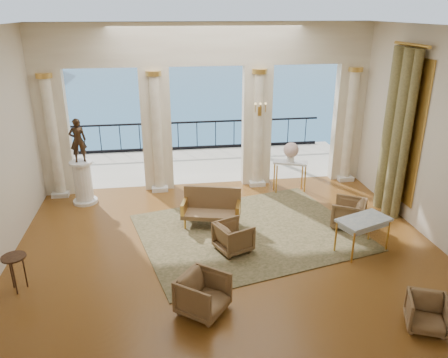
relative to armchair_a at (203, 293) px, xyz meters
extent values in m
plane|color=#4C2909|center=(0.73, 1.84, -0.38)|extent=(9.00, 9.00, 0.00)
plane|color=beige|center=(0.73, -2.16, 1.87)|extent=(9.00, 0.00, 9.00)
plane|color=beige|center=(5.23, 1.84, 1.87)|extent=(0.00, 8.00, 8.00)
plane|color=white|center=(0.73, 1.84, 4.12)|extent=(9.00, 9.00, 0.00)
cube|color=beige|center=(0.73, 5.69, 3.57)|extent=(9.00, 0.30, 1.10)
cube|color=beige|center=(-3.37, 5.69, 1.32)|extent=(0.80, 0.30, 3.40)
cylinder|color=beige|center=(-3.37, 5.51, 1.22)|extent=(0.28, 0.28, 3.20)
cylinder|color=gold|center=(-3.37, 5.51, 2.87)|extent=(0.40, 0.40, 0.12)
cube|color=silver|center=(-3.37, 5.51, -0.32)|extent=(0.45, 0.45, 0.12)
cube|color=beige|center=(-0.67, 5.69, 1.32)|extent=(0.80, 0.30, 3.40)
cylinder|color=beige|center=(-0.67, 5.51, 1.22)|extent=(0.28, 0.28, 3.20)
cylinder|color=gold|center=(-0.67, 5.51, 2.87)|extent=(0.40, 0.40, 0.12)
cube|color=silver|center=(-0.67, 5.51, -0.32)|extent=(0.45, 0.45, 0.12)
cube|color=beige|center=(2.13, 5.69, 1.32)|extent=(0.80, 0.30, 3.40)
cylinder|color=beige|center=(2.13, 5.51, 1.22)|extent=(0.28, 0.28, 3.20)
cylinder|color=gold|center=(2.13, 5.51, 2.87)|extent=(0.40, 0.40, 0.12)
cube|color=silver|center=(2.13, 5.51, -0.32)|extent=(0.45, 0.45, 0.12)
cube|color=beige|center=(4.83, 5.69, 1.32)|extent=(0.80, 0.30, 3.40)
cylinder|color=beige|center=(4.83, 5.51, 1.22)|extent=(0.28, 0.28, 3.20)
cylinder|color=gold|center=(4.83, 5.51, 2.87)|extent=(0.40, 0.40, 0.12)
cube|color=silver|center=(4.83, 5.51, -0.32)|extent=(0.45, 0.45, 0.12)
cube|color=#B8AE99|center=(0.73, 7.64, -0.43)|extent=(10.00, 3.60, 0.10)
cube|color=black|center=(0.73, 9.24, 0.62)|extent=(9.00, 0.06, 0.06)
cube|color=black|center=(0.73, 9.24, -0.33)|extent=(9.00, 0.06, 0.10)
cylinder|color=black|center=(0.73, 9.24, 0.12)|extent=(0.03, 0.03, 1.00)
cylinder|color=black|center=(-3.37, 9.24, 0.12)|extent=(0.03, 0.03, 1.00)
cylinder|color=black|center=(4.83, 9.24, 0.12)|extent=(0.03, 0.03, 1.00)
cylinder|color=#4C3823|center=(2.73, 8.44, 1.72)|extent=(0.20, 0.20, 4.20)
plane|color=#1D598B|center=(0.73, 61.84, -6.38)|extent=(160.00, 160.00, 0.00)
cylinder|color=brown|center=(5.03, 2.89, 1.62)|extent=(0.26, 0.26, 4.00)
cylinder|color=brown|center=(4.99, 3.34, 1.62)|extent=(0.32, 0.32, 4.00)
cylinder|color=brown|center=(5.03, 3.79, 1.62)|extent=(0.26, 0.26, 4.00)
cylinder|color=gold|center=(5.08, 3.34, 3.67)|extent=(0.08, 1.40, 0.08)
cube|color=gold|center=(5.20, 3.34, 1.72)|extent=(0.04, 1.60, 3.40)
cube|color=gold|center=(2.13, 5.37, 1.82)|extent=(0.10, 0.04, 0.25)
cylinder|color=gold|center=(1.99, 5.29, 1.92)|extent=(0.02, 0.02, 0.22)
cylinder|color=gold|center=(2.13, 5.29, 1.92)|extent=(0.02, 0.02, 0.22)
cylinder|color=gold|center=(2.27, 5.29, 1.92)|extent=(0.02, 0.02, 0.22)
cube|color=#30371D|center=(1.33, 2.64, -0.37)|extent=(5.53, 4.74, 0.02)
imported|color=#48361E|center=(0.00, 0.00, 0.00)|extent=(0.99, 1.00, 0.75)
imported|color=#48361E|center=(3.49, -0.93, -0.07)|extent=(0.78, 0.75, 0.62)
imported|color=#48361E|center=(3.68, 2.59, -0.01)|extent=(0.95, 0.97, 0.74)
imported|color=#48361E|center=(0.84, 1.92, -0.03)|extent=(0.85, 0.87, 0.70)
cube|color=#48361E|center=(0.50, 3.08, -0.08)|extent=(1.45, 0.88, 0.10)
cube|color=#48361E|center=(0.57, 3.34, 0.25)|extent=(1.33, 0.42, 0.55)
cube|color=gold|center=(-0.11, 3.25, 0.10)|extent=(0.22, 0.55, 0.26)
cube|color=gold|center=(1.11, 2.92, 0.10)|extent=(0.22, 0.55, 0.26)
cylinder|color=gold|center=(-0.12, 3.02, -0.25)|extent=(0.05, 0.05, 0.25)
cylinder|color=gold|center=(1.01, 2.72, -0.25)|extent=(0.05, 0.05, 0.25)
cylinder|color=gold|center=(0.00, 3.45, -0.25)|extent=(0.05, 0.05, 0.25)
cylinder|color=gold|center=(1.12, 3.15, -0.25)|extent=(0.05, 0.05, 0.25)
cube|color=#94A7B9|center=(3.50, 1.50, 0.35)|extent=(1.24, 0.95, 0.05)
cylinder|color=gold|center=(3.13, 1.09, -0.03)|extent=(0.04, 0.04, 0.70)
cylinder|color=gold|center=(4.06, 1.44, -0.03)|extent=(0.04, 0.04, 0.70)
cylinder|color=gold|center=(2.95, 1.55, -0.03)|extent=(0.04, 0.04, 0.70)
cylinder|color=gold|center=(3.88, 1.91, -0.03)|extent=(0.04, 0.04, 0.70)
cylinder|color=silver|center=(-2.64, 4.91, -0.34)|extent=(0.63, 0.63, 0.08)
cylinder|color=silver|center=(-2.64, 4.91, 0.20)|extent=(0.46, 0.46, 1.00)
cylinder|color=silver|center=(-2.64, 4.91, 0.74)|extent=(0.59, 0.59, 0.06)
imported|color=#312215|center=(-2.64, 4.91, 1.34)|extent=(0.46, 0.35, 1.13)
cube|color=silver|center=(2.93, 4.89, 0.47)|extent=(0.98, 0.68, 0.05)
cylinder|color=gold|center=(2.51, 4.93, 0.03)|extent=(0.04, 0.04, 0.82)
cylinder|color=gold|center=(3.26, 4.62, 0.03)|extent=(0.04, 0.04, 0.82)
cylinder|color=gold|center=(2.60, 5.17, 0.03)|extent=(0.04, 0.04, 0.82)
cylinder|color=gold|center=(3.36, 4.85, 0.03)|extent=(0.04, 0.04, 0.82)
cylinder|color=white|center=(2.93, 4.89, 0.62)|extent=(0.21, 0.21, 0.26)
sphere|color=#D19998|center=(2.93, 4.89, 0.83)|extent=(0.41, 0.41, 0.41)
cylinder|color=black|center=(-3.27, 1.11, 0.31)|extent=(0.43, 0.43, 0.03)
cylinder|color=black|center=(-3.15, 1.18, -0.04)|extent=(0.03, 0.03, 0.67)
cylinder|color=black|center=(-3.39, 1.18, -0.04)|extent=(0.03, 0.03, 0.67)
cylinder|color=black|center=(-3.27, 0.98, -0.04)|extent=(0.03, 0.03, 0.67)
camera|label=1|loc=(-0.55, -6.07, 4.42)|focal=35.00mm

